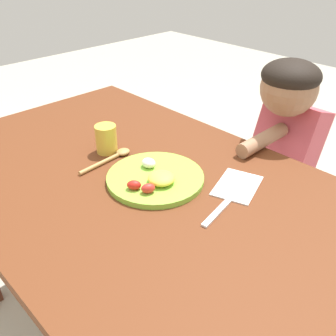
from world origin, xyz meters
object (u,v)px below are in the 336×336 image
Objects in this scene: person at (282,173)px; drinking_cup at (106,139)px; plate at (155,178)px; fork at (224,205)px; spoon at (113,157)px.

drinking_cup is at bearing 59.73° from person.
plate is at bearing 81.03° from person.
drinking_cup reaches higher than fork.
person reaches higher than drinking_cup.
drinking_cup is (-0.24, 0.01, 0.03)m from plate.
fork is at bearing -85.70° from spoon.
spoon is (-0.39, -0.06, 0.00)m from fork.
fork is at bearing 13.17° from plate.
plate reaches higher than fork.
spoon is 0.19× the size of person.
fork is at bearing 103.01° from person.
fork is 0.56m from person.
fork is (0.21, 0.05, -0.01)m from plate.
plate is 0.18m from spoon.
spoon is 0.66m from person.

